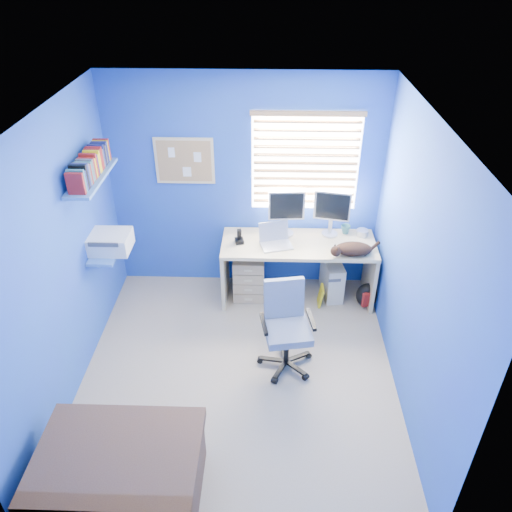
{
  "coord_description": "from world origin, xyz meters",
  "views": [
    {
      "loc": [
        0.28,
        -3.45,
        3.62
      ],
      "look_at": [
        0.15,
        0.65,
        0.95
      ],
      "focal_mm": 35.0,
      "sensor_mm": 36.0,
      "label": 1
    }
  ],
  "objects_px": {
    "cat": "(354,249)",
    "tower_pc": "(332,278)",
    "laptop": "(276,237)",
    "desk": "(297,270)",
    "office_chair": "(286,337)"
  },
  "relations": [
    {
      "from": "laptop",
      "to": "cat",
      "type": "relative_size",
      "value": 0.84
    },
    {
      "from": "desk",
      "to": "tower_pc",
      "type": "distance_m",
      "value": 0.44
    },
    {
      "from": "laptop",
      "to": "tower_pc",
      "type": "bearing_deg",
      "value": -3.93
    },
    {
      "from": "desk",
      "to": "cat",
      "type": "height_order",
      "value": "cat"
    },
    {
      "from": "laptop",
      "to": "desk",
      "type": "bearing_deg",
      "value": 1.52
    },
    {
      "from": "desk",
      "to": "tower_pc",
      "type": "xyz_separation_m",
      "value": [
        0.41,
        0.06,
        -0.14
      ]
    },
    {
      "from": "desk",
      "to": "laptop",
      "type": "bearing_deg",
      "value": -163.31
    },
    {
      "from": "desk",
      "to": "laptop",
      "type": "distance_m",
      "value": 0.55
    },
    {
      "from": "desk",
      "to": "office_chair",
      "type": "bearing_deg",
      "value": -97.84
    },
    {
      "from": "laptop",
      "to": "tower_pc",
      "type": "distance_m",
      "value": 0.92
    },
    {
      "from": "cat",
      "to": "tower_pc",
      "type": "distance_m",
      "value": 0.67
    },
    {
      "from": "desk",
      "to": "cat",
      "type": "distance_m",
      "value": 0.75
    },
    {
      "from": "desk",
      "to": "cat",
      "type": "bearing_deg",
      "value": -21.42
    },
    {
      "from": "tower_pc",
      "to": "office_chair",
      "type": "distance_m",
      "value": 1.28
    },
    {
      "from": "tower_pc",
      "to": "office_chair",
      "type": "xyz_separation_m",
      "value": [
        -0.56,
        -1.14,
        0.11
      ]
    }
  ]
}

